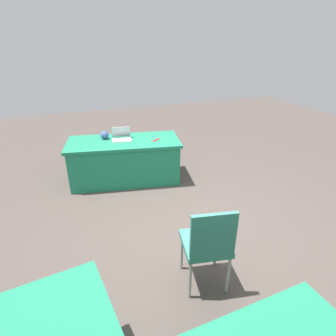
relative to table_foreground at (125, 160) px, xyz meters
name	(u,v)px	position (x,y,z in m)	size (l,w,h in m)	color
ground_plane	(179,230)	(-0.32, 1.70, -0.37)	(14.40, 14.40, 0.00)	#4C423D
table_foreground	(125,160)	(0.00, 0.00, 0.00)	(2.01, 1.18, 0.73)	#1E7A56
chair_tucked_right	(208,242)	(-0.22, 2.62, 0.19)	(0.52, 0.52, 0.96)	#9E9993
laptop_silver	(122,137)	(0.01, -0.06, 0.40)	(0.36, 0.34, 0.21)	silver
yarn_ball	(105,135)	(0.28, -0.20, 0.43)	(0.14, 0.14, 0.14)	#3F5999
scissors_red	(156,140)	(-0.53, 0.17, 0.37)	(0.18, 0.04, 0.01)	red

